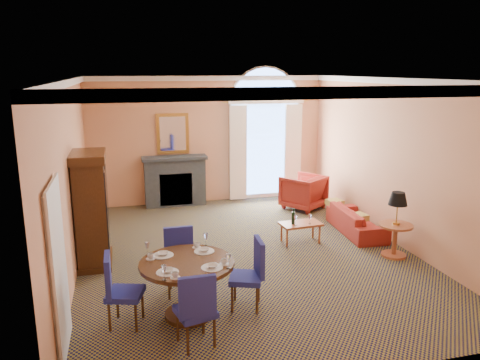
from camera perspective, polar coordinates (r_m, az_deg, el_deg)
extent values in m
plane|color=#101034|center=(8.85, 0.82, -8.95)|extent=(7.50, 7.50, 0.00)
cube|color=tan|center=(11.97, -3.90, 4.89)|extent=(6.00, 0.04, 3.20)
cube|color=tan|center=(8.13, -19.99, 0.05)|extent=(0.04, 7.50, 3.20)
cube|color=tan|center=(9.60, 18.42, 2.11)|extent=(0.04, 7.50, 3.20)
cube|color=white|center=(8.19, 0.89, 12.25)|extent=(6.00, 7.50, 0.04)
cube|color=white|center=(8.19, 0.89, 11.83)|extent=(6.00, 7.50, 0.12)
cube|color=white|center=(6.02, -21.21, -10.36)|extent=(0.08, 0.90, 2.06)
cube|color=#383E42|center=(11.84, -7.92, -0.24)|extent=(1.50, 0.40, 1.20)
cube|color=#383E42|center=(11.68, -8.01, 2.78)|extent=(1.60, 0.46, 0.08)
cube|color=gold|center=(11.79, -8.21, 5.63)|extent=(0.80, 0.04, 1.00)
cube|color=silver|center=(11.77, -8.20, 5.62)|extent=(0.64, 0.02, 0.84)
cube|color=white|center=(12.37, 3.00, 3.53)|extent=(1.90, 0.04, 2.50)
cube|color=#89ADE6|center=(12.36, 3.02, 3.52)|extent=(1.70, 0.02, 2.30)
cylinder|color=white|center=(12.22, 3.07, 9.32)|extent=(1.90, 0.04, 1.90)
cube|color=white|center=(12.05, -0.24, 3.29)|extent=(0.45, 0.06, 2.45)
cube|color=white|center=(12.50, 6.46, 3.57)|extent=(0.45, 0.06, 2.45)
cube|color=white|center=(12.09, 3.26, 9.98)|extent=(2.00, 0.08, 0.30)
cube|color=#341C0C|center=(8.52, -17.61, -3.88)|extent=(0.51, 0.92, 1.85)
cube|color=#341C0C|center=(8.29, -18.09, 2.73)|extent=(0.57, 1.02, 0.15)
cube|color=#341C0C|center=(8.82, -17.20, -9.35)|extent=(0.57, 1.02, 0.09)
cylinder|color=#341C0C|center=(6.48, -6.49, -10.08)|extent=(1.30, 1.30, 0.05)
cylinder|color=#341C0C|center=(6.66, -6.40, -13.31)|extent=(0.17, 0.17, 0.76)
cylinder|color=#341C0C|center=(6.82, -6.32, -15.93)|extent=(0.65, 0.65, 0.06)
cylinder|color=silver|center=(6.78, -4.39, -8.66)|extent=(0.29, 0.29, 0.01)
imported|color=silver|center=(6.77, -4.39, -8.47)|extent=(0.15, 0.15, 0.04)
imported|color=silver|center=(6.91, -5.30, -7.90)|extent=(0.09, 0.09, 0.07)
cylinder|color=silver|center=(6.71, -9.35, -9.04)|extent=(0.29, 0.29, 0.01)
imported|color=silver|center=(6.70, -9.36, -8.84)|extent=(0.15, 0.15, 0.04)
imported|color=silver|center=(6.61, -10.85, -9.11)|extent=(0.09, 0.09, 0.07)
cylinder|color=silver|center=(6.18, -8.83, -11.06)|extent=(0.29, 0.29, 0.01)
imported|color=silver|center=(6.17, -8.84, -10.85)|extent=(0.15, 0.15, 0.04)
imported|color=silver|center=(6.01, -7.91, -11.38)|extent=(0.09, 0.09, 0.07)
cylinder|color=silver|center=(6.25, -3.43, -10.61)|extent=(0.29, 0.29, 0.01)
imported|color=silver|center=(6.24, -3.43, -10.41)|extent=(0.15, 0.15, 0.04)
imported|color=silver|center=(6.34, -1.96, -9.88)|extent=(0.09, 0.09, 0.07)
cube|color=navy|center=(7.26, -7.22, -10.38)|extent=(0.51, 0.51, 0.08)
cube|color=navy|center=(7.34, -7.49, -7.66)|extent=(0.45, 0.07, 0.54)
cylinder|color=#341C0C|center=(7.52, -5.76, -11.52)|extent=(0.04, 0.04, 0.41)
cylinder|color=#341C0C|center=(7.53, -8.49, -11.56)|extent=(0.04, 0.04, 0.41)
cylinder|color=#341C0C|center=(7.20, -5.77, -12.70)|extent=(0.04, 0.04, 0.41)
cylinder|color=#341C0C|center=(7.21, -8.63, -12.74)|extent=(0.04, 0.04, 0.41)
cube|color=navy|center=(6.01, -5.47, -15.67)|extent=(0.54, 0.54, 0.08)
cube|color=navy|center=(5.70, -5.21, -14.07)|extent=(0.45, 0.07, 0.54)
cylinder|color=#341C0C|center=(5.94, -6.39, -18.81)|extent=(0.04, 0.04, 0.41)
cylinder|color=#341C0C|center=(6.05, -3.13, -18.07)|extent=(0.04, 0.04, 0.41)
cylinder|color=#341C0C|center=(6.22, -7.62, -17.23)|extent=(0.04, 0.04, 0.41)
cylinder|color=#341C0C|center=(6.33, -4.51, -16.57)|extent=(0.04, 0.04, 0.41)
cube|color=navy|center=(6.83, 0.70, -11.87)|extent=(0.58, 0.58, 0.08)
cube|color=navy|center=(6.78, 2.36, -9.39)|extent=(0.10, 0.45, 0.54)
cylinder|color=#341C0C|center=(6.77, 2.08, -14.43)|extent=(0.04, 0.04, 0.41)
cylinder|color=#341C0C|center=(7.08, 2.28, -13.10)|extent=(0.04, 0.04, 0.41)
cylinder|color=#341C0C|center=(6.80, -0.97, -14.29)|extent=(0.04, 0.04, 0.41)
cylinder|color=#341C0C|center=(7.11, -0.62, -12.98)|extent=(0.04, 0.04, 0.41)
cube|color=navy|center=(6.58, -13.80, -13.32)|extent=(0.56, 0.56, 0.08)
cube|color=navy|center=(6.46, -15.79, -11.10)|extent=(0.07, 0.45, 0.54)
cylinder|color=#341C0C|center=(6.89, -14.72, -14.38)|extent=(0.04, 0.04, 0.41)
cylinder|color=#341C0C|center=(6.59, -15.64, -15.77)|extent=(0.04, 0.04, 0.41)
cylinder|color=#341C0C|center=(6.79, -11.79, -14.61)|extent=(0.04, 0.04, 0.41)
cylinder|color=#341C0C|center=(6.50, -12.57, -16.04)|extent=(0.04, 0.04, 0.41)
imported|color=maroon|center=(10.17, 14.01, -4.82)|extent=(0.80, 1.79, 0.51)
imported|color=maroon|center=(11.60, 7.72, -1.44)|extent=(1.26, 1.27, 0.84)
cube|color=#A75632|center=(9.34, 7.40, -5.34)|extent=(0.83, 0.51, 0.04)
cylinder|color=#A75632|center=(9.15, 5.75, -7.05)|extent=(0.04, 0.04, 0.36)
cylinder|color=#A75632|center=(9.39, 9.66, -6.63)|extent=(0.04, 0.04, 0.36)
cylinder|color=#A75632|center=(9.43, 5.08, -6.40)|extent=(0.04, 0.04, 0.36)
cylinder|color=#A75632|center=(9.67, 8.89, -6.01)|extent=(0.04, 0.04, 0.36)
cylinder|color=#A75632|center=(9.00, 18.47, -5.27)|extent=(0.61, 0.61, 0.04)
cylinder|color=#A75632|center=(9.09, 18.33, -7.10)|extent=(0.08, 0.08, 0.57)
cylinder|color=#A75632|center=(9.19, 18.21, -8.65)|extent=(0.45, 0.45, 0.04)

